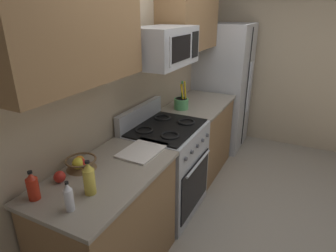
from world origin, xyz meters
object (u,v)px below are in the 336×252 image
Objects in this scene: cutting_board at (143,150)px; bottle_hot_sauce at (33,186)px; utensil_crock at (181,103)px; apple_loose at (60,177)px; bottle_vinegar at (69,197)px; bottle_oil at (89,179)px; range_oven at (166,168)px; microwave at (163,46)px; fruit_basket at (81,163)px; refrigerator at (223,87)px.

bottle_hot_sauce is at bearing 162.81° from cutting_board.
apple_loose is at bearing 176.77° from utensil_crock.
bottle_vinegar is 0.18m from bottle_oil.
bottle_vinegar is at bearing -178.55° from bottle_oil.
cutting_board is (-0.51, -0.05, 0.44)m from range_oven.
utensil_crock is at bearing 9.88° from range_oven.
range_oven is 1.44m from bottle_hot_sauce.
bottle_hot_sauce is (-0.82, 0.25, 0.08)m from cutting_board.
bottle_hot_sauce is (-0.19, 0.26, -0.02)m from bottle_oil.
range_oven reaches higher than apple_loose.
apple_loose is 0.33m from bottle_vinegar.
microwave is at bearing -172.72° from utensil_crock.
microwave reaches higher than fruit_basket.
apple_loose reaches higher than cutting_board.
microwave is at bearing 178.59° from refrigerator.
bottle_oil is at bearing -91.73° from apple_loose.
microwave is at bearing 9.06° from cutting_board.
utensil_crock is (-1.22, 0.12, 0.09)m from refrigerator.
apple_loose is at bearing 175.78° from refrigerator.
range_oven is at bearing -89.92° from microwave.
microwave is 1.32m from bottle_oil.
microwave is 1.48m from bottle_vinegar.
refrigerator is 9.50× the size of bottle_hot_sauce.
utensil_crock is 1.54m from fruit_basket.
microwave reaches higher than utensil_crock.
fruit_basket is at bearing 52.17° from bottle_oil.
cutting_board is at bearing -173.97° from range_oven.
utensil_crock reaches higher than bottle_oil.
utensil_crock is 1.78× the size of bottle_vinegar.
microwave reaches higher than cutting_board.
microwave is 1.50m from bottle_hot_sauce.
fruit_basket is 1.18× the size of bottle_vinegar.
bottle_hot_sauce is at bearing 176.06° from refrigerator.
refrigerator is 2.96m from bottle_oil.
utensil_crock is at bearing 5.08° from bottle_vinegar.
bottle_vinegar is (-0.80, -0.01, 0.08)m from cutting_board.
utensil_crock is 0.84× the size of cutting_board.
refrigerator is at bearing 0.86° from bottle_oil.
utensil_crock is (0.59, 0.08, -0.69)m from microwave.
bottle_vinegar is (-0.18, -0.27, 0.05)m from apple_loose.
microwave is 1.76× the size of cutting_board.
refrigerator is 4.51× the size of cutting_board.
refrigerator is 8.15× the size of fruit_basket.
bottle_vinegar is at bearing -86.26° from bottle_hot_sauce.
bottle_hot_sauce is (-0.02, 0.27, 0.00)m from bottle_vinegar.
refrigerator is at bearing -4.22° from apple_loose.
bottle_vinegar is 0.99× the size of bottle_hot_sauce.
microwave reaches higher than refrigerator.
fruit_basket reaches higher than cutting_board.
microwave is 1.35m from apple_loose.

